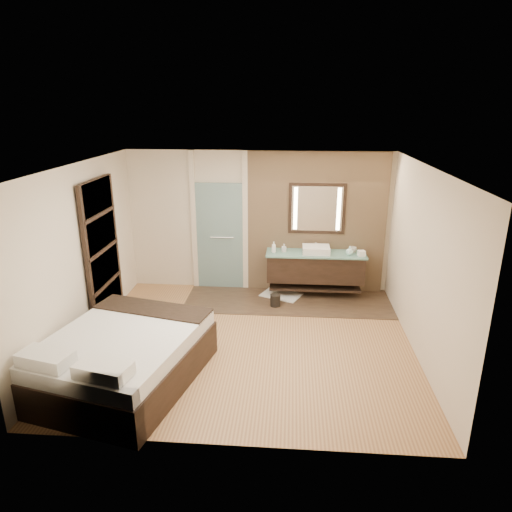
# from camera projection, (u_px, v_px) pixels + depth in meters

# --- Properties ---
(floor) EXTENTS (5.00, 5.00, 0.00)m
(floor) POSITION_uv_depth(u_px,v_px,m) (248.00, 342.00, 7.06)
(floor) COLOR #8D5C3B
(floor) RESTS_ON ground
(tile_strip) EXTENTS (3.80, 1.30, 0.01)m
(tile_strip) POSITION_uv_depth(u_px,v_px,m) (288.00, 301.00, 8.52)
(tile_strip) COLOR #33221B
(tile_strip) RESTS_ON floor
(stone_wall) EXTENTS (2.60, 0.08, 2.70)m
(stone_wall) POSITION_uv_depth(u_px,v_px,m) (316.00, 224.00, 8.64)
(stone_wall) COLOR tan
(stone_wall) RESTS_ON floor
(vanity) EXTENTS (1.85, 0.55, 0.88)m
(vanity) POSITION_uv_depth(u_px,v_px,m) (315.00, 267.00, 8.60)
(vanity) COLOR black
(vanity) RESTS_ON stone_wall
(mirror_unit) EXTENTS (1.06, 0.04, 0.96)m
(mirror_unit) POSITION_uv_depth(u_px,v_px,m) (317.00, 209.00, 8.49)
(mirror_unit) COLOR black
(mirror_unit) RESTS_ON stone_wall
(frosted_door) EXTENTS (1.10, 0.12, 2.70)m
(frosted_door) POSITION_uv_depth(u_px,v_px,m) (220.00, 232.00, 8.83)
(frosted_door) COLOR #AAD6D7
(frosted_door) RESTS_ON floor
(shoji_partition) EXTENTS (0.06, 1.20, 2.40)m
(shoji_partition) POSITION_uv_depth(u_px,v_px,m) (103.00, 252.00, 7.42)
(shoji_partition) COLOR black
(shoji_partition) RESTS_ON floor
(bed) EXTENTS (2.21, 2.54, 0.84)m
(bed) POSITION_uv_depth(u_px,v_px,m) (122.00, 358.00, 5.96)
(bed) COLOR black
(bed) RESTS_ON floor
(bath_mat) EXTENTS (0.86, 0.75, 0.02)m
(bath_mat) POSITION_uv_depth(u_px,v_px,m) (281.00, 295.00, 8.76)
(bath_mat) COLOR silver
(bath_mat) RESTS_ON floor
(waste_bin) EXTENTS (0.19, 0.19, 0.23)m
(waste_bin) POSITION_uv_depth(u_px,v_px,m) (275.00, 301.00, 8.27)
(waste_bin) COLOR black
(waste_bin) RESTS_ON floor
(tissue_box) EXTENTS (0.14, 0.14, 0.10)m
(tissue_box) POSITION_uv_depth(u_px,v_px,m) (361.00, 253.00, 8.31)
(tissue_box) COLOR white
(tissue_box) RESTS_ON vanity
(soap_bottle_a) EXTENTS (0.10, 0.10, 0.21)m
(soap_bottle_a) POSITION_uv_depth(u_px,v_px,m) (274.00, 247.00, 8.49)
(soap_bottle_a) COLOR white
(soap_bottle_a) RESTS_ON vanity
(soap_bottle_b) EXTENTS (0.09, 0.09, 0.15)m
(soap_bottle_b) POSITION_uv_depth(u_px,v_px,m) (284.00, 248.00, 8.54)
(soap_bottle_b) COLOR #B2B2B2
(soap_bottle_b) RESTS_ON vanity
(soap_bottle_c) EXTENTS (0.15, 0.15, 0.17)m
(soap_bottle_c) POSITION_uv_depth(u_px,v_px,m) (350.00, 251.00, 8.36)
(soap_bottle_c) COLOR #C3F5F5
(soap_bottle_c) RESTS_ON vanity
(cup) EXTENTS (0.13, 0.13, 0.10)m
(cup) POSITION_uv_depth(u_px,v_px,m) (353.00, 250.00, 8.51)
(cup) COLOR silver
(cup) RESTS_ON vanity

